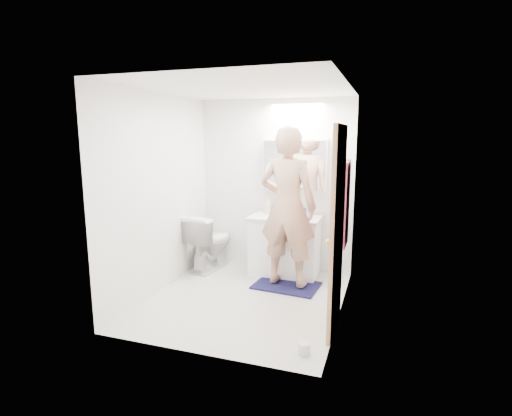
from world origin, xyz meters
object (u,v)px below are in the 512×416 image
at_px(toilet, 210,242).
at_px(toilet_paper_roll, 304,348).
at_px(soap_bottle_b, 279,207).
at_px(toothbrush_cup, 303,212).
at_px(medicine_cabinet, 295,165).
at_px(soap_bottle_a, 268,205).
at_px(person, 288,207).
at_px(vanity_cabinet, 285,247).

relative_size(toilet, toilet_paper_roll, 7.36).
height_order(soap_bottle_b, toilet_paper_roll, soap_bottle_b).
xyz_separation_m(toilet, toothbrush_cup, (1.28, 0.28, 0.46)).
height_order(medicine_cabinet, soap_bottle_a, medicine_cabinet).
distance_m(person, toilet_paper_roll, 1.86).
distance_m(vanity_cabinet, toilet_paper_roll, 2.06).
bearing_deg(medicine_cabinet, toilet, -164.23).
xyz_separation_m(toothbrush_cup, toilet_paper_roll, (0.47, -2.07, -0.82)).
height_order(toilet, toothbrush_cup, toothbrush_cup).
xyz_separation_m(person, soap_bottle_b, (-0.27, 0.61, -0.12)).
bearing_deg(toothbrush_cup, person, -96.51).
bearing_deg(medicine_cabinet, soap_bottle_b, -171.86).
relative_size(person, soap_bottle_a, 8.16).
relative_size(medicine_cabinet, toilet, 1.09).
distance_m(vanity_cabinet, soap_bottle_a, 0.64).
bearing_deg(person, vanity_cabinet, -67.52).
bearing_deg(soap_bottle_b, soap_bottle_a, -169.16).
relative_size(medicine_cabinet, soap_bottle_b, 4.71).
bearing_deg(toilet_paper_roll, soap_bottle_b, 111.08).
xyz_separation_m(medicine_cabinet, person, (0.06, -0.64, -0.47)).
height_order(soap_bottle_b, toothbrush_cup, soap_bottle_b).
relative_size(toilet, toothbrush_cup, 7.68).
height_order(medicine_cabinet, toilet_paper_roll, medicine_cabinet).
relative_size(toilet, soap_bottle_a, 3.35).
distance_m(toilet, toilet_paper_roll, 2.53).
relative_size(toothbrush_cup, toilet_paper_roll, 0.96).
bearing_deg(toilet_paper_roll, toilet, 134.17).
relative_size(toilet, soap_bottle_b, 4.33).
height_order(toilet, soap_bottle_a, soap_bottle_a).
bearing_deg(toilet_paper_roll, toothbrush_cup, 102.65).
height_order(toothbrush_cup, toilet_paper_roll, toothbrush_cup).
bearing_deg(toilet, vanity_cabinet, -165.22).
distance_m(vanity_cabinet, soap_bottle_b, 0.57).
height_order(person, toothbrush_cup, person).
xyz_separation_m(soap_bottle_a, toilet_paper_roll, (0.96, -2.06, -0.89)).
relative_size(person, toilet_paper_roll, 17.91).
bearing_deg(soap_bottle_a, toothbrush_cup, 1.15).
bearing_deg(toilet_paper_roll, medicine_cabinet, 105.71).
distance_m(medicine_cabinet, soap_bottle_a, 0.67).
bearing_deg(soap_bottle_b, toilet_paper_roll, -68.92).
relative_size(soap_bottle_b, toilet_paper_roll, 1.70).
height_order(person, soap_bottle_a, person).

